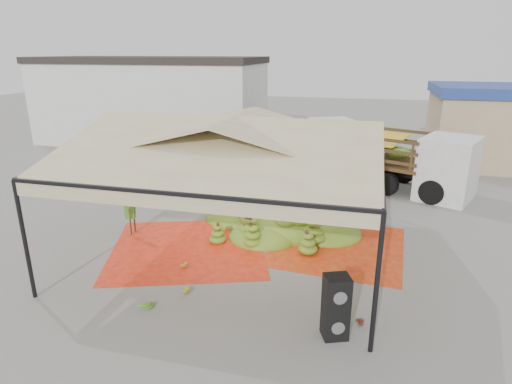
% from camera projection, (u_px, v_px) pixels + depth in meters
% --- Properties ---
extents(ground, '(90.00, 90.00, 0.00)m').
position_uv_depth(ground, '(238.00, 246.00, 13.24)').
color(ground, slate).
rests_on(ground, ground).
extents(canopy_tent, '(8.10, 8.10, 4.00)m').
position_uv_depth(canopy_tent, '(236.00, 141.00, 12.21)').
color(canopy_tent, black).
rests_on(canopy_tent, ground).
extents(building_white, '(14.30, 6.30, 5.40)m').
position_uv_depth(building_white, '(152.00, 100.00, 27.63)').
color(building_white, silver).
rests_on(building_white, ground).
extents(building_tan, '(6.30, 5.30, 4.10)m').
position_uv_depth(building_tan, '(494.00, 125.00, 22.17)').
color(building_tan, tan).
rests_on(building_tan, ground).
extents(tarp_left, '(5.75, 5.62, 0.01)m').
position_uv_depth(tarp_left, '(189.00, 248.00, 13.11)').
color(tarp_left, '#EB4416').
rests_on(tarp_left, ground).
extents(tarp_right, '(4.18, 4.36, 0.01)m').
position_uv_depth(tarp_right, '(338.00, 246.00, 13.23)').
color(tarp_right, '#D95D14').
rests_on(tarp_right, ground).
extents(banana_heap, '(6.99, 6.33, 1.24)m').
position_uv_depth(banana_heap, '(283.00, 210.00, 14.49)').
color(banana_heap, '#4C6E16').
rests_on(banana_heap, ground).
extents(hand_yellow_a, '(0.51, 0.45, 0.20)m').
position_uv_depth(hand_yellow_a, '(183.00, 289.00, 10.67)').
color(hand_yellow_a, gold).
rests_on(hand_yellow_a, ground).
extents(hand_yellow_b, '(0.47, 0.40, 0.20)m').
position_uv_depth(hand_yellow_b, '(182.00, 263.00, 11.95)').
color(hand_yellow_b, '#B29223').
rests_on(hand_yellow_b, ground).
extents(hand_red_a, '(0.56, 0.50, 0.22)m').
position_uv_depth(hand_red_a, '(337.00, 279.00, 11.12)').
color(hand_red_a, '#511512').
rests_on(hand_red_a, ground).
extents(hand_red_b, '(0.46, 0.41, 0.18)m').
position_uv_depth(hand_red_b, '(357.00, 321.00, 9.41)').
color(hand_red_b, '#5A1A14').
rests_on(hand_red_b, ground).
extents(hand_green, '(0.65, 0.62, 0.23)m').
position_uv_depth(hand_green, '(145.00, 302.00, 10.08)').
color(hand_green, '#3C7217').
rests_on(hand_green, ground).
extents(hanging_bunches, '(3.24, 0.24, 0.20)m').
position_uv_depth(hanging_bunches, '(223.00, 162.00, 12.67)').
color(hanging_bunches, '#49811A').
rests_on(hanging_bunches, ground).
extents(speaker_stack, '(0.64, 0.60, 1.42)m').
position_uv_depth(speaker_stack, '(336.00, 307.00, 8.85)').
color(speaker_stack, black).
rests_on(speaker_stack, ground).
extents(banana_leaves, '(0.96, 1.36, 3.70)m').
position_uv_depth(banana_leaves, '(128.00, 236.00, 13.98)').
color(banana_leaves, '#2B751F').
rests_on(banana_leaves, ground).
extents(vendor, '(0.75, 0.61, 1.77)m').
position_uv_depth(vendor, '(308.00, 175.00, 17.65)').
color(vendor, gray).
rests_on(vendor, ground).
extents(truck_left, '(7.81, 5.37, 2.55)m').
position_uv_depth(truck_left, '(286.00, 142.00, 20.55)').
color(truck_left, '#482618').
rests_on(truck_left, ground).
extents(truck_right, '(7.68, 5.13, 2.50)m').
position_uv_depth(truck_right, '(391.00, 153.00, 18.48)').
color(truck_right, '#4E341A').
rests_on(truck_right, ground).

